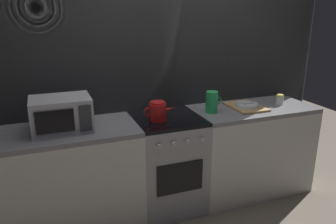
{
  "coord_description": "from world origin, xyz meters",
  "views": [
    {
      "loc": [
        -0.99,
        -2.62,
        1.84
      ],
      "look_at": [
        0.01,
        0.0,
        0.95
      ],
      "focal_mm": 35.39,
      "sensor_mm": 36.0,
      "label": 1
    }
  ],
  "objects": [
    {
      "name": "ground_plane",
      "position": [
        0.0,
        0.0,
        0.0
      ],
      "size": [
        8.0,
        8.0,
        0.0
      ],
      "primitive_type": "plane",
      "color": "#6B6054"
    },
    {
      "name": "back_wall",
      "position": [
        0.0,
        0.32,
        1.2
      ],
      "size": [
        3.6,
        0.05,
        2.4
      ],
      "color": "gray",
      "rests_on": "ground_plane"
    },
    {
      "name": "counter_left",
      "position": [
        -0.9,
        0.0,
        0.45
      ],
      "size": [
        1.2,
        0.6,
        0.9
      ],
      "color": "silver",
      "rests_on": "ground_plane"
    },
    {
      "name": "stove_unit",
      "position": [
        -0.0,
        -0.0,
        0.45
      ],
      "size": [
        0.6,
        0.63,
        0.9
      ],
      "color": "#9E9EA3",
      "rests_on": "ground_plane"
    },
    {
      "name": "counter_right",
      "position": [
        0.9,
        0.0,
        0.45
      ],
      "size": [
        1.2,
        0.6,
        0.9
      ],
      "color": "silver",
      "rests_on": "ground_plane"
    },
    {
      "name": "microwave",
      "position": [
        -0.9,
        -0.01,
        1.04
      ],
      "size": [
        0.46,
        0.35,
        0.27
      ],
      "color": "#B2B2B7",
      "rests_on": "counter_left"
    },
    {
      "name": "kettle",
      "position": [
        -0.1,
        -0.04,
        0.98
      ],
      "size": [
        0.28,
        0.15,
        0.17
      ],
      "color": "red",
      "rests_on": "stove_unit"
    },
    {
      "name": "pitcher",
      "position": [
        0.44,
        -0.01,
        1.0
      ],
      "size": [
        0.16,
        0.11,
        0.2
      ],
      "color": "green",
      "rests_on": "counter_right"
    },
    {
      "name": "dish_pile",
      "position": [
        0.82,
        0.0,
        0.92
      ],
      "size": [
        0.3,
        0.4,
        0.06
      ],
      "color": "tan",
      "rests_on": "counter_right"
    },
    {
      "name": "spice_jar",
      "position": [
        1.2,
        -0.02,
        0.95
      ],
      "size": [
        0.08,
        0.08,
        0.1
      ],
      "color": "silver",
      "rests_on": "counter_right"
    }
  ]
}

